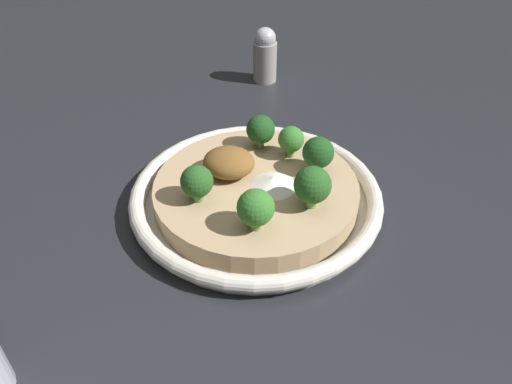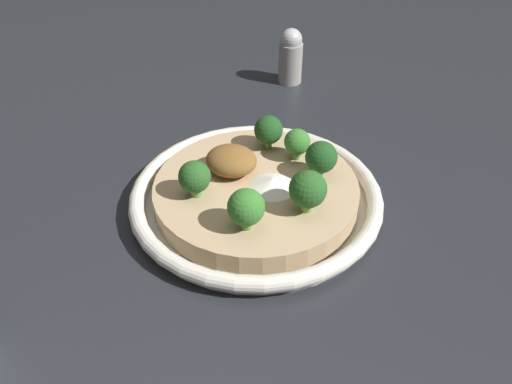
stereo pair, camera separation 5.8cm
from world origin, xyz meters
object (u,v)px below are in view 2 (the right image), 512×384
object	(u,v)px
broccoli_back_left	(268,130)
broccoli_front	(246,208)
broccoli_front_left	(195,177)
broccoli_back_right	(321,157)
pepper_shaker	(291,56)
risotto_bowl	(256,195)
broccoli_right	(308,190)
broccoli_back	(297,142)

from	to	relation	value
broccoli_back_left	broccoli_front	xyz separation A→B (m)	(0.03, -0.15, 0.00)
broccoli_front_left	broccoli_back_left	bearing A→B (deg)	69.09
broccoli_front	broccoli_back_right	bearing A→B (deg)	66.10
broccoli_front	broccoli_front_left	bearing A→B (deg)	156.01
broccoli_back_left	pepper_shaker	size ratio (longest dim) A/B	0.47
broccoli_front	pepper_shaker	bearing A→B (deg)	99.91
risotto_bowl	broccoli_back_left	distance (m)	0.09
broccoli_right	pepper_shaker	distance (m)	0.38
broccoli_front_left	broccoli_front	distance (m)	0.08
broccoli_back_right	broccoli_right	xyz separation A→B (m)	(0.00, -0.07, 0.00)
broccoli_back_right	risotto_bowl	bearing A→B (deg)	-148.85
broccoli_front_left	broccoli_back_right	size ratio (longest dim) A/B	0.96
pepper_shaker	broccoli_right	bearing A→B (deg)	-71.15
broccoli_back_right	broccoli_back_left	bearing A→B (deg)	153.49
broccoli_back	risotto_bowl	bearing A→B (deg)	-114.62
broccoli_back	broccoli_front	size ratio (longest dim) A/B	0.86
broccoli_back_left	pepper_shaker	world-z (taller)	pepper_shaker
risotto_bowl	broccoli_back	xyz separation A→B (m)	(0.03, 0.07, 0.04)
broccoli_back_left	broccoli_right	distance (m)	0.13
broccoli_front_left	broccoli_back_left	size ratio (longest dim) A/B	1.00
risotto_bowl	broccoli_front_left	bearing A→B (deg)	-143.48
risotto_bowl	broccoli_back	size ratio (longest dim) A/B	7.40
broccoli_front	broccoli_back	bearing A→B (deg)	84.04
risotto_bowl	broccoli_back_left	xyz separation A→B (m)	(-0.01, 0.08, 0.04)
broccoli_front_left	broccoli_back	distance (m)	0.14
broccoli_back	pepper_shaker	bearing A→B (deg)	107.74
broccoli_front	broccoli_right	world-z (taller)	broccoli_right
broccoli_back_right	broccoli_front	xyz separation A→B (m)	(-0.05, -0.11, 0.00)
pepper_shaker	broccoli_front_left	bearing A→B (deg)	-90.13
broccoli_right	broccoli_back_left	bearing A→B (deg)	126.73
broccoli_front_left	risotto_bowl	bearing A→B (deg)	36.52
broccoli_back	broccoli_right	size ratio (longest dim) A/B	0.82
pepper_shaker	broccoli_front	bearing A→B (deg)	-80.09
broccoli_front_left	broccoli_right	world-z (taller)	broccoli_right
risotto_bowl	broccoli_front	size ratio (longest dim) A/B	6.33
broccoli_right	broccoli_front	bearing A→B (deg)	-137.35
broccoli_back_left	broccoli_right	size ratio (longest dim) A/B	0.89
risotto_bowl	broccoli_back	distance (m)	0.08
broccoli_front	broccoli_back_left	bearing A→B (deg)	99.78
broccoli_back_left	broccoli_back	distance (m)	0.04
broccoli_back_left	broccoli_front	size ratio (longest dim) A/B	0.93
broccoli_front_left	broccoli_back	size ratio (longest dim) A/B	1.08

